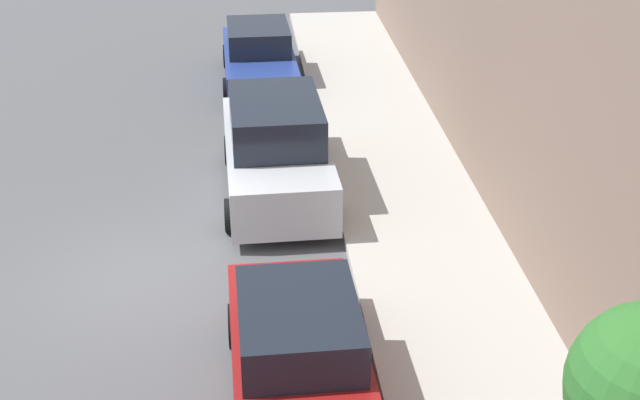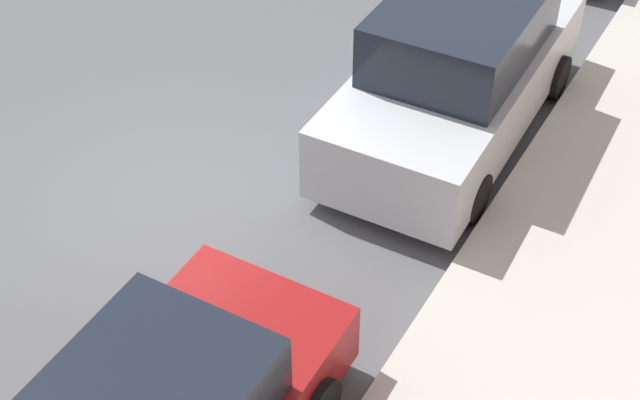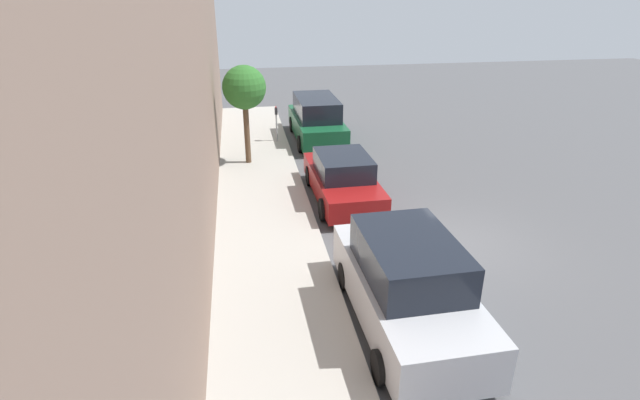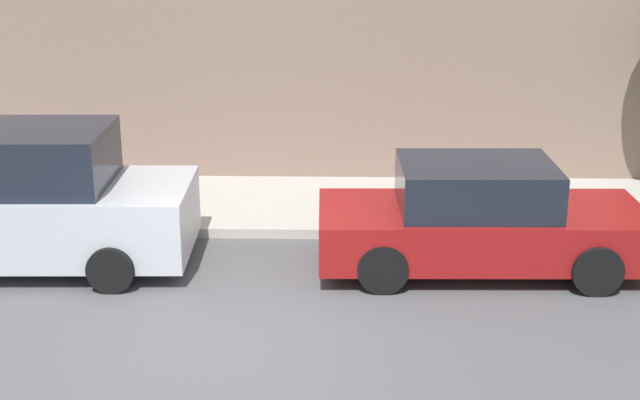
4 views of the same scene
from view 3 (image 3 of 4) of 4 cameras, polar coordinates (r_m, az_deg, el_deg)
The scene contains 7 objects.
ground_plane at distance 14.04m, azimuth 14.95°, elevation -4.73°, with size 60.00×60.00×0.00m, color #515154.
sidewalk at distance 12.89m, azimuth -5.62°, elevation -6.30°, with size 2.85×32.00×0.15m.
parked_minivan_nearest at distance 22.03m, azimuth -0.40°, elevation 9.15°, with size 2.02×4.92×1.90m.
parked_sedan_second at distance 15.89m, azimuth 2.59°, elevation 2.43°, with size 1.92×4.53×1.54m.
parked_suv_third at distance 10.27m, azimuth 9.91°, elevation -9.58°, with size 2.08×4.85×1.98m.
parking_meter_near at distance 21.55m, azimuth -5.01°, elevation 9.10°, with size 0.11×0.15×1.48m.
street_tree at distance 18.53m, azimuth -8.65°, elevation 12.49°, with size 1.57×1.57×3.62m.
Camera 3 is at (5.49, 11.14, 6.54)m, focal length 28.00 mm.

